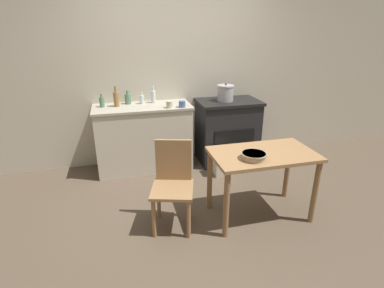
% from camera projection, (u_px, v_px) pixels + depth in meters
% --- Properties ---
extents(ground_plane, '(14.00, 14.00, 0.00)m').
position_uv_depth(ground_plane, '(205.00, 212.00, 3.28)').
color(ground_plane, brown).
extents(wall_back, '(8.00, 0.07, 2.55)m').
position_uv_depth(wall_back, '(174.00, 73.00, 4.24)').
color(wall_back, beige).
rests_on(wall_back, ground_plane).
extents(counter_cabinet, '(1.30, 0.57, 0.91)m').
position_uv_depth(counter_cabinet, '(144.00, 138.00, 4.15)').
color(counter_cabinet, beige).
rests_on(counter_cabinet, ground_plane).
extents(stove, '(0.88, 0.61, 0.91)m').
position_uv_depth(stove, '(227.00, 131.00, 4.41)').
color(stove, black).
rests_on(stove, ground_plane).
extents(work_table, '(1.04, 0.61, 0.72)m').
position_uv_depth(work_table, '(262.00, 163.00, 3.03)').
color(work_table, '#997047').
rests_on(work_table, ground_plane).
extents(chair, '(0.50, 0.50, 0.87)m').
position_uv_depth(chair, '(173.00, 182.00, 2.95)').
color(chair, '#997047').
rests_on(chair, ground_plane).
extents(flour_sack, '(0.26, 0.19, 0.36)m').
position_uv_depth(flour_sack, '(224.00, 162.00, 4.06)').
color(flour_sack, beige).
rests_on(flour_sack, ground_plane).
extents(stock_pot, '(0.23, 0.23, 0.24)m').
position_uv_depth(stock_pot, '(225.00, 93.00, 4.18)').
color(stock_pot, '#A8A8AD').
rests_on(stock_pot, stove).
extents(mixing_bowl_large, '(0.24, 0.24, 0.06)m').
position_uv_depth(mixing_bowl_large, '(254.00, 156.00, 2.83)').
color(mixing_bowl_large, tan).
rests_on(mixing_bowl_large, work_table).
extents(bottle_far_left, '(0.07, 0.07, 0.23)m').
position_uv_depth(bottle_far_left, '(153.00, 96.00, 4.11)').
color(bottle_far_left, silver).
rests_on(bottle_far_left, counter_cabinet).
extents(bottle_left, '(0.06, 0.06, 0.16)m').
position_uv_depth(bottle_left, '(142.00, 99.00, 4.07)').
color(bottle_left, silver).
rests_on(bottle_left, counter_cabinet).
extents(bottle_mid_left, '(0.07, 0.07, 0.26)m').
position_uv_depth(bottle_mid_left, '(116.00, 99.00, 3.91)').
color(bottle_mid_left, olive).
rests_on(bottle_mid_left, counter_cabinet).
extents(bottle_center_left, '(0.06, 0.06, 0.18)m').
position_uv_depth(bottle_center_left, '(102.00, 102.00, 3.90)').
color(bottle_center_left, '#517F5B').
rests_on(bottle_center_left, counter_cabinet).
extents(bottle_center, '(0.08, 0.08, 0.18)m').
position_uv_depth(bottle_center, '(128.00, 99.00, 4.06)').
color(bottle_center, '#517F5B').
rests_on(bottle_center, counter_cabinet).
extents(cup_center_right, '(0.08, 0.08, 0.09)m').
position_uv_depth(cup_center_right, '(169.00, 104.00, 3.87)').
color(cup_center_right, beige).
rests_on(cup_center_right, counter_cabinet).
extents(cup_mid_right, '(0.09, 0.09, 0.08)m').
position_uv_depth(cup_mid_right, '(182.00, 104.00, 3.90)').
color(cup_mid_right, '#4C6B99').
rests_on(cup_mid_right, counter_cabinet).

